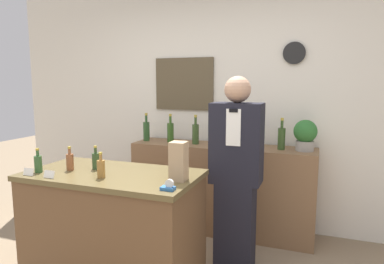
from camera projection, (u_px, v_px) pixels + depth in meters
name	position (u px, v px, depth m)	size (l,w,h in m)	color
back_wall	(213.00, 104.00, 3.88)	(5.20, 0.09, 2.70)	silver
back_shelf	(221.00, 188.00, 3.68)	(1.94, 0.44, 0.94)	brown
display_counter	(114.00, 229.00, 2.68)	(1.33, 0.71, 0.91)	brown
shopkeeper	(236.00, 176.00, 2.87)	(0.42, 0.26, 1.65)	black
potted_plant	(305.00, 134.00, 3.30)	(0.22, 0.22, 0.30)	#9E998E
paper_bag	(179.00, 161.00, 2.39)	(0.11, 0.11, 0.28)	tan
tape_dispenser	(168.00, 187.00, 2.19)	(0.09, 0.06, 0.07)	#2D66A8
price_card_left	(28.00, 172.00, 2.53)	(0.09, 0.02, 0.06)	white
price_card_right	(49.00, 174.00, 2.46)	(0.09, 0.02, 0.06)	white
counter_bottle_0	(38.00, 163.00, 2.62)	(0.06, 0.06, 0.19)	#2F562C
counter_bottle_1	(70.00, 161.00, 2.68)	(0.06, 0.06, 0.19)	brown
counter_bottle_2	(96.00, 160.00, 2.72)	(0.06, 0.06, 0.19)	#2E4725
counter_bottle_3	(101.00, 168.00, 2.47)	(0.06, 0.06, 0.19)	olive
shelf_bottle_0	(146.00, 130.00, 3.89)	(0.07, 0.07, 0.32)	#294D26
shelf_bottle_1	(170.00, 132.00, 3.79)	(0.07, 0.07, 0.32)	#315620
shelf_bottle_2	(196.00, 133.00, 3.68)	(0.07, 0.07, 0.32)	#354D25
shelf_bottle_3	(223.00, 134.00, 3.60)	(0.07, 0.07, 0.32)	#304C27
shelf_bottle_4	(252.00, 136.00, 3.49)	(0.07, 0.07, 0.32)	#2C4F24
shelf_bottle_5	(282.00, 138.00, 3.37)	(0.07, 0.07, 0.32)	#334F23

